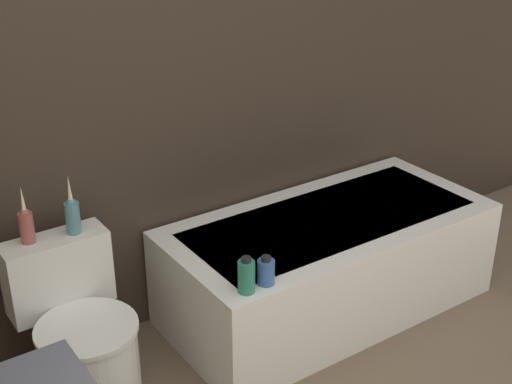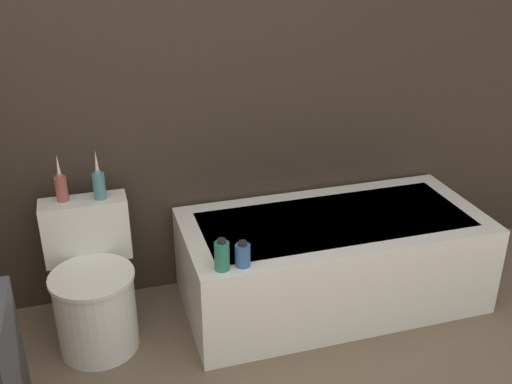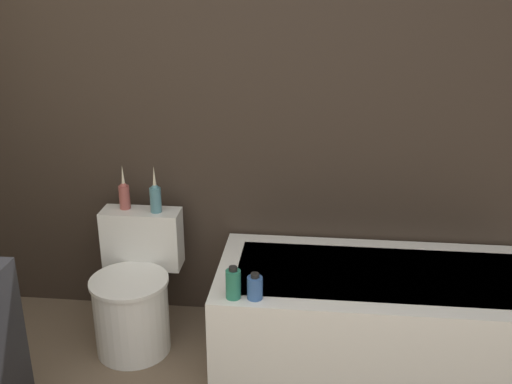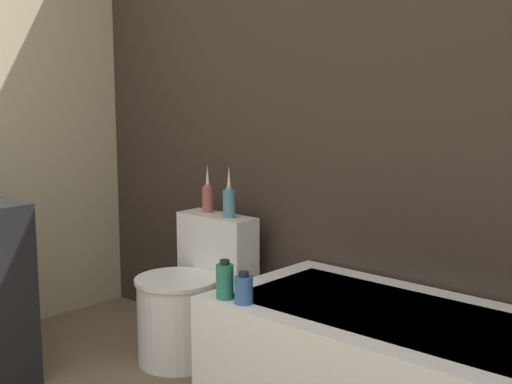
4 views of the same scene
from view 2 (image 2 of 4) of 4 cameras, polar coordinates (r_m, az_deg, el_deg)
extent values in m
cube|color=#332821|center=(3.17, -7.44, 11.88)|extent=(6.40, 0.06, 2.60)
cube|color=white|center=(3.38, 7.26, -6.44)|extent=(1.64, 0.77, 0.51)
cube|color=#B7BCC6|center=(3.26, 7.50, -2.67)|extent=(1.44, 0.57, 0.01)
cylinder|color=white|center=(3.15, -14.96, -11.07)|extent=(0.39, 0.39, 0.41)
cylinder|color=white|center=(3.03, -15.41, -7.79)|extent=(0.41, 0.41, 0.02)
cube|color=white|center=(3.21, -15.87, -3.42)|extent=(0.43, 0.16, 0.33)
cylinder|color=#994C47|center=(3.14, -18.04, 0.31)|extent=(0.06, 0.06, 0.13)
sphere|color=#994C47|center=(3.11, -18.20, 1.41)|extent=(0.04, 0.04, 0.04)
cone|color=beige|center=(3.09, -18.35, 2.41)|extent=(0.02, 0.02, 0.12)
cylinder|color=teal|center=(3.11, -14.70, 0.56)|extent=(0.06, 0.06, 0.14)
sphere|color=teal|center=(3.08, -14.84, 1.72)|extent=(0.04, 0.04, 0.04)
cone|color=beige|center=(3.05, -14.97, 2.78)|extent=(0.02, 0.02, 0.12)
cylinder|color=#267259|center=(2.76, -3.26, -6.12)|extent=(0.07, 0.07, 0.14)
cylinder|color=black|center=(2.72, -3.30, -4.68)|extent=(0.04, 0.04, 0.02)
cylinder|color=#335999|center=(2.80, -1.27, -6.05)|extent=(0.07, 0.07, 0.11)
cylinder|color=black|center=(2.76, -1.29, -4.91)|extent=(0.04, 0.04, 0.02)
camera|label=1|loc=(0.88, -91.41, 6.31)|focal=50.00mm
camera|label=3|loc=(0.89, 78.82, 1.49)|focal=42.00mm
camera|label=4|loc=(2.57, 62.19, -2.62)|focal=50.00mm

